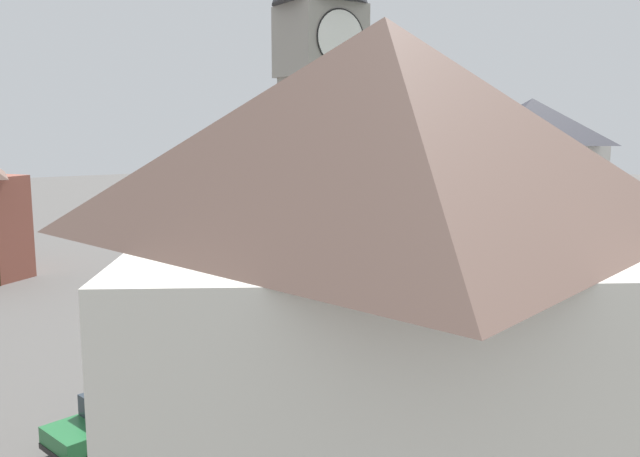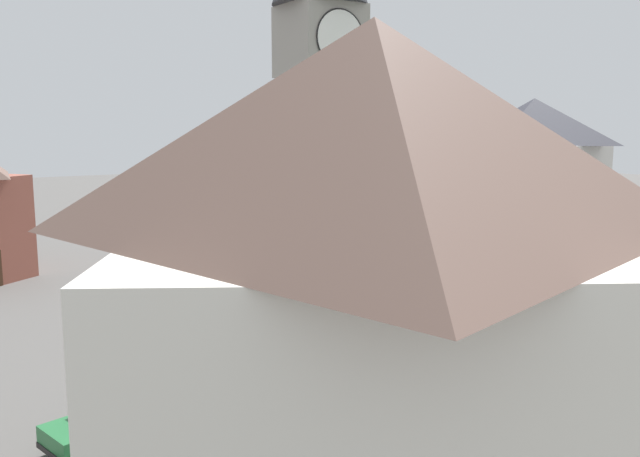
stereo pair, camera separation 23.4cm
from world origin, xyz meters
TOP-DOWN VIEW (x-y plane):
  - ground_plane at (0.00, 0.00)m, footprint 200.00×200.00m
  - clock_tower at (0.00, 0.00)m, footprint 4.14×4.14m
  - car_blue_kerb at (-3.83, -5.26)m, footprint 3.10×4.46m
  - car_silver_kerb at (-11.02, -6.32)m, footprint 4.41×2.61m
  - car_red_corner at (-3.59, -11.28)m, footprint 2.47×4.38m
  - car_white_side at (7.16, 11.74)m, footprint 2.88×4.45m
  - car_black_far at (7.00, -3.65)m, footprint 2.79×4.44m
  - pedestrian at (2.14, -6.56)m, footprint 0.40×0.44m
  - tree at (2.96, -9.94)m, footprint 6.37×6.37m
  - building_shop_left at (-9.89, -16.99)m, footprint 10.27×10.36m
  - building_corner_back at (18.83, 4.16)m, footprint 8.34×9.41m
  - lamp_post at (-5.62, 2.06)m, footprint 0.36×0.36m
  - road_sign at (-6.85, -3.04)m, footprint 0.60×0.07m

SIDE VIEW (x-z plane):
  - ground_plane at x=0.00m, z-range 0.00..0.00m
  - car_blue_kerb at x=-3.83m, z-range 0.00..1.53m
  - car_silver_kerb at x=-11.02m, z-range 0.00..1.53m
  - car_red_corner at x=-3.59m, z-range 0.00..1.53m
  - car_white_side at x=7.16m, z-range 0.00..1.53m
  - car_black_far at x=7.00m, z-range 0.00..1.53m
  - pedestrian at x=2.14m, z-range 0.16..1.86m
  - road_sign at x=-6.85m, z-range 0.50..3.30m
  - lamp_post at x=-5.62m, z-range 0.88..6.40m
  - tree at x=2.96m, z-range 0.96..9.26m
  - building_shop_left at x=-9.89m, z-range 0.11..10.93m
  - building_corner_back at x=18.83m, z-range 0.10..10.95m
  - clock_tower at x=0.00m, z-range 1.71..22.05m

